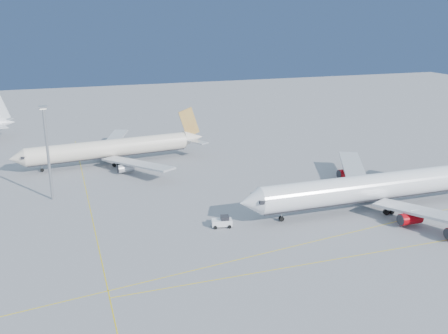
# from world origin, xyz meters

# --- Properties ---
(ground) EXTENTS (500.00, 500.00, 0.00)m
(ground) POSITION_xyz_m (0.00, 0.00, 0.00)
(ground) COLOR slate
(ground) RESTS_ON ground
(taxiway_lines) EXTENTS (118.86, 140.00, 0.02)m
(taxiway_lines) POSITION_xyz_m (-14.71, 6.34, 0.01)
(taxiway_lines) COLOR #D8BB0C
(taxiway_lines) RESTS_ON ground
(airliner_virgin) EXTENTS (73.00, 65.80, 18.06)m
(airliner_virgin) POSITION_xyz_m (27.56, 6.44, 5.45)
(airliner_virgin) COLOR white
(airliner_virgin) RESTS_ON ground
(airliner_etihad) EXTENTS (61.66, 56.63, 16.09)m
(airliner_etihad) POSITION_xyz_m (-29.51, 66.31, 4.90)
(airliner_etihad) COLOR beige
(airliner_etihad) RESTS_ON ground
(pushback_tug) EXTENTS (4.89, 3.52, 2.54)m
(pushback_tug) POSITION_xyz_m (-12.70, 7.84, 1.18)
(pushback_tug) COLOR white
(pushback_tug) RESTS_ON ground
(light_mast) EXTENTS (2.09, 2.09, 24.21)m
(light_mast) POSITION_xyz_m (-48.58, 38.16, 14.29)
(light_mast) COLOR gray
(light_mast) RESTS_ON ground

